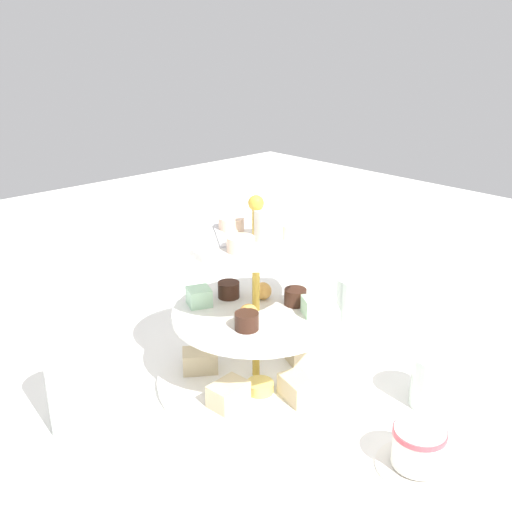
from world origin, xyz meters
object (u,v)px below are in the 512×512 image
tiered_serving_stand (256,328)px  water_glass_short_left (436,381)px  teacup_with_saucer (418,450)px  water_glass_mid_back (353,305)px  water_glass_tall_right (76,379)px  butter_knife_left (159,307)px

tiered_serving_stand → water_glass_short_left: tiered_serving_stand is taller
water_glass_short_left → teacup_with_saucer: (0.05, -0.12, -0.01)m
water_glass_mid_back → water_glass_short_left: bearing=-22.5°
water_glass_tall_right → teacup_with_saucer: bearing=36.9°
tiered_serving_stand → water_glass_mid_back: tiered_serving_stand is taller
teacup_with_saucer → butter_knife_left: size_ratio=0.53×
water_glass_short_left → butter_knife_left: (-0.48, -0.10, -0.03)m
tiered_serving_stand → butter_knife_left: bearing=173.2°
water_glass_short_left → butter_knife_left: water_glass_short_left is taller
water_glass_short_left → water_glass_mid_back: (-0.20, 0.08, 0.01)m
water_glass_short_left → butter_knife_left: size_ratio=0.41×
tiered_serving_stand → water_glass_short_left: size_ratio=3.88×
water_glass_mid_back → butter_knife_left: bearing=-147.6°
water_glass_tall_right → teacup_with_saucer: water_glass_tall_right is taller
teacup_with_saucer → butter_knife_left: bearing=177.4°
water_glass_tall_right → butter_knife_left: (-0.22, 0.26, -0.07)m
tiered_serving_stand → butter_knife_left: tiered_serving_stand is taller
teacup_with_saucer → butter_knife_left: teacup_with_saucer is taller
water_glass_short_left → tiered_serving_stand: bearing=-146.6°
water_glass_tall_right → butter_knife_left: water_glass_tall_right is taller
tiered_serving_stand → water_glass_tall_right: size_ratio=1.95×
water_glass_tall_right → tiered_serving_stand: bearing=73.3°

